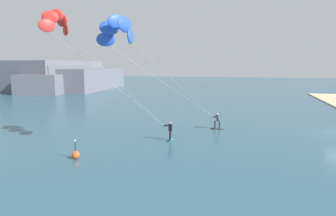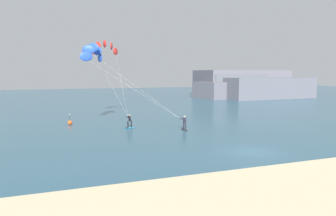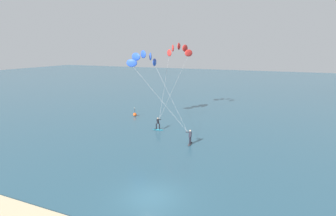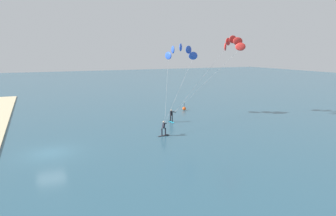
{
  "view_description": "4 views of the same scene",
  "coord_description": "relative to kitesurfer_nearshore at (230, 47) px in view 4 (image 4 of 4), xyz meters",
  "views": [
    {
      "loc": [
        -31.27,
        9.09,
        6.67
      ],
      "look_at": [
        -5.39,
        15.87,
        2.67
      ],
      "focal_mm": 31.79,
      "sensor_mm": 36.0,
      "label": 1
    },
    {
      "loc": [
        -16.2,
        -22.62,
        6.62
      ],
      "look_at": [
        -3.51,
        10.81,
        2.78
      ],
      "focal_mm": 34.87,
      "sensor_mm": 36.0,
      "label": 2
    },
    {
      "loc": [
        8.31,
        -16.01,
        10.61
      ],
      "look_at": [
        -4.63,
        13.79,
        3.46
      ],
      "focal_mm": 29.34,
      "sensor_mm": 36.0,
      "label": 3
    },
    {
      "loc": [
        28.64,
        -0.88,
        9.17
      ],
      "look_at": [
        -3.27,
        13.3,
        2.63
      ],
      "focal_mm": 32.44,
      "sensor_mm": 36.0,
      "label": 4
    }
  ],
  "objects": [
    {
      "name": "kitesurfer_nearshore",
      "position": [
        0.0,
        0.0,
        0.0
      ],
      "size": [
        4.35,
        11.13,
        11.38
      ],
      "color": "#23ADD1",
      "rests_on": "ground"
    },
    {
      "name": "kitesurfer_mid_water",
      "position": [
        -2.27,
        -6.71,
        -1.07
      ],
      "size": [
        11.44,
        9.66,
        10.27
      ],
      "color": "#333338",
      "rests_on": "ground"
    },
    {
      "name": "marker_buoy",
      "position": [
        -5.57,
        -4.29,
        -9.5
      ],
      "size": [
        0.56,
        0.56,
        1.38
      ],
      "color": "#EA5119",
      "rests_on": "ground"
    },
    {
      "name": "ground_plane",
      "position": [
        7.73,
        -24.84,
        -9.8
      ],
      "size": [
        240.0,
        240.0,
        0.0
      ],
      "primitive_type": "plane",
      "color": "#2D566B"
    }
  ]
}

